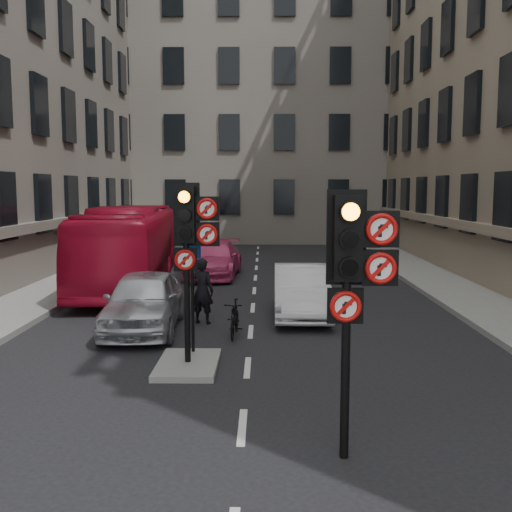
{
  "coord_description": "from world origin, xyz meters",
  "views": [
    {
      "loc": [
        0.31,
        -6.68,
        3.6
      ],
      "look_at": [
        0.21,
        2.03,
        2.6
      ],
      "focal_mm": 42.0,
      "sensor_mm": 36.0,
      "label": 1
    }
  ],
  "objects_px": {
    "car_white": "(301,291)",
    "bus_red": "(130,247)",
    "signal_near": "(354,267)",
    "info_sign": "(192,282)",
    "motorcycle": "(235,318)",
    "signal_far": "(191,233)",
    "car_silver": "(144,301)",
    "motorcyclist": "(202,291)",
    "car_pink": "(214,259)"
  },
  "relations": [
    {
      "from": "bus_red",
      "to": "signal_near",
      "type": "bearing_deg",
      "value": -70.59
    },
    {
      "from": "car_white",
      "to": "bus_red",
      "type": "xyz_separation_m",
      "value": [
        -5.88,
        4.83,
        0.75
      ]
    },
    {
      "from": "motorcycle",
      "to": "signal_near",
      "type": "bearing_deg",
      "value": -70.48
    },
    {
      "from": "signal_near",
      "to": "motorcycle",
      "type": "distance_m",
      "value": 7.14
    },
    {
      "from": "bus_red",
      "to": "motorcyclist",
      "type": "relative_size",
      "value": 5.98
    },
    {
      "from": "bus_red",
      "to": "motorcyclist",
      "type": "xyz_separation_m",
      "value": [
        3.2,
        -5.81,
        -0.59
      ]
    },
    {
      "from": "signal_near",
      "to": "car_white",
      "type": "height_order",
      "value": "signal_near"
    },
    {
      "from": "car_white",
      "to": "motorcycle",
      "type": "distance_m",
      "value": 2.94
    },
    {
      "from": "signal_near",
      "to": "motorcyclist",
      "type": "distance_m",
      "value": 8.57
    },
    {
      "from": "signal_near",
      "to": "car_silver",
      "type": "bearing_deg",
      "value": 120.38
    },
    {
      "from": "motorcyclist",
      "to": "car_pink",
      "type": "bearing_deg",
      "value": -68.79
    },
    {
      "from": "signal_far",
      "to": "info_sign",
      "type": "height_order",
      "value": "signal_far"
    },
    {
      "from": "car_white",
      "to": "signal_near",
      "type": "bearing_deg",
      "value": -88.68
    },
    {
      "from": "motorcycle",
      "to": "motorcyclist",
      "type": "relative_size",
      "value": 0.84
    },
    {
      "from": "car_white",
      "to": "motorcycle",
      "type": "relative_size",
      "value": 2.9
    },
    {
      "from": "car_white",
      "to": "info_sign",
      "type": "xyz_separation_m",
      "value": [
        -2.56,
        -4.16,
        0.92
      ]
    },
    {
      "from": "car_silver",
      "to": "info_sign",
      "type": "bearing_deg",
      "value": -60.4
    },
    {
      "from": "car_silver",
      "to": "motorcyclist",
      "type": "xyz_separation_m",
      "value": [
        1.4,
        0.77,
        0.13
      ]
    },
    {
      "from": "info_sign",
      "to": "motorcyclist",
      "type": "bearing_deg",
      "value": 111.92
    },
    {
      "from": "signal_near",
      "to": "car_pink",
      "type": "relative_size",
      "value": 0.74
    },
    {
      "from": "car_pink",
      "to": "bus_red",
      "type": "height_order",
      "value": "bus_red"
    },
    {
      "from": "bus_red",
      "to": "motorcycle",
      "type": "relative_size",
      "value": 7.08
    },
    {
      "from": "signal_far",
      "to": "car_pink",
      "type": "distance_m",
      "value": 12.5
    },
    {
      "from": "car_pink",
      "to": "car_silver",
      "type": "bearing_deg",
      "value": -93.29
    },
    {
      "from": "motorcycle",
      "to": "info_sign",
      "type": "distance_m",
      "value": 2.3
    },
    {
      "from": "car_silver",
      "to": "car_white",
      "type": "bearing_deg",
      "value": 20.38
    },
    {
      "from": "car_pink",
      "to": "motorcyclist",
      "type": "xyz_separation_m",
      "value": [
        0.38,
        -8.41,
        0.18
      ]
    },
    {
      "from": "signal_near",
      "to": "motorcyclist",
      "type": "relative_size",
      "value": 2.03
    },
    {
      "from": "car_silver",
      "to": "motorcycle",
      "type": "distance_m",
      "value": 2.42
    },
    {
      "from": "bus_red",
      "to": "motorcycle",
      "type": "bearing_deg",
      "value": -64.3
    },
    {
      "from": "motorcycle",
      "to": "info_sign",
      "type": "relative_size",
      "value": 0.64
    },
    {
      "from": "car_white",
      "to": "info_sign",
      "type": "bearing_deg",
      "value": -120.97
    },
    {
      "from": "signal_far",
      "to": "car_silver",
      "type": "distance_m",
      "value": 4.03
    },
    {
      "from": "signal_far",
      "to": "car_pink",
      "type": "xyz_separation_m",
      "value": [
        -0.57,
        12.32,
        -2.0
      ]
    },
    {
      "from": "car_white",
      "to": "bus_red",
      "type": "bearing_deg",
      "value": 141.2
    },
    {
      "from": "car_pink",
      "to": "motorcycle",
      "type": "height_order",
      "value": "car_pink"
    },
    {
      "from": "signal_near",
      "to": "info_sign",
      "type": "xyz_separation_m",
      "value": [
        -2.66,
        4.74,
        -0.96
      ]
    },
    {
      "from": "signal_far",
      "to": "car_pink",
      "type": "height_order",
      "value": "signal_far"
    },
    {
      "from": "car_white",
      "to": "motorcyclist",
      "type": "xyz_separation_m",
      "value": [
        -2.68,
        -0.98,
        0.17
      ]
    },
    {
      "from": "signal_near",
      "to": "bus_red",
      "type": "xyz_separation_m",
      "value": [
        -5.99,
        13.72,
        -1.12
      ]
    },
    {
      "from": "car_pink",
      "to": "info_sign",
      "type": "relative_size",
      "value": 2.07
    },
    {
      "from": "car_white",
      "to": "car_pink",
      "type": "xyz_separation_m",
      "value": [
        -3.06,
        7.43,
        -0.01
      ]
    },
    {
      "from": "car_pink",
      "to": "info_sign",
      "type": "height_order",
      "value": "info_sign"
    },
    {
      "from": "bus_red",
      "to": "car_silver",
      "type": "bearing_deg",
      "value": -78.88
    },
    {
      "from": "car_silver",
      "to": "info_sign",
      "type": "distance_m",
      "value": 2.99
    },
    {
      "from": "signal_far",
      "to": "bus_red",
      "type": "distance_m",
      "value": 10.37
    },
    {
      "from": "signal_near",
      "to": "signal_far",
      "type": "relative_size",
      "value": 1.0
    },
    {
      "from": "motorcyclist",
      "to": "bus_red",
      "type": "bearing_deg",
      "value": -42.56
    },
    {
      "from": "car_white",
      "to": "car_silver",
      "type": "bearing_deg",
      "value": -156.28
    },
    {
      "from": "signal_far",
      "to": "bus_red",
      "type": "height_order",
      "value": "signal_far"
    }
  ]
}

